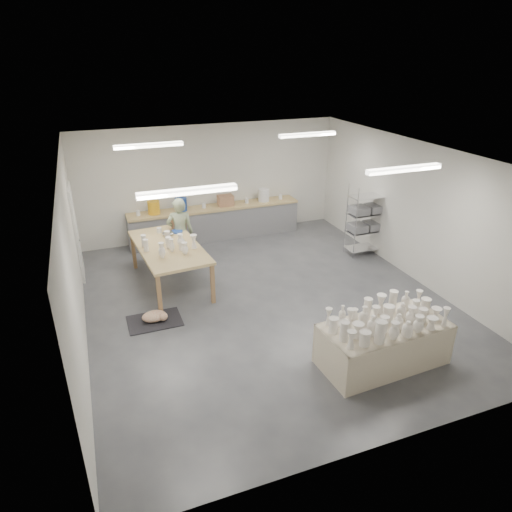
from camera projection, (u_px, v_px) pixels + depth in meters
name	position (u px, v px, depth m)	size (l,w,h in m)	color
room	(260.00, 205.00, 8.55)	(8.00, 8.02, 3.00)	#424449
back_counter	(215.00, 221.00, 12.29)	(4.60, 0.60, 1.24)	tan
wire_shelf	(366.00, 219.00, 11.21)	(0.88, 0.48, 1.80)	silver
drying_table	(383.00, 341.00, 7.37)	(2.11, 1.09, 1.09)	olive
work_table	(170.00, 245.00, 9.75)	(1.43, 2.55, 1.25)	tan
rug	(155.00, 321.00, 8.68)	(1.00, 0.70, 0.02)	black
cat	(155.00, 316.00, 8.63)	(0.50, 0.38, 0.20)	white
potter	(180.00, 233.00, 10.56)	(0.61, 0.40, 1.68)	#91A07C
red_stool	(180.00, 251.00, 11.03)	(0.36, 0.36, 0.30)	red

